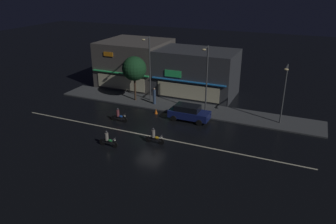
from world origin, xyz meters
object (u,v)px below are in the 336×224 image
object	(u,v)px
streetlamp_mid	(206,75)
streetlamp_east	(284,89)
motorcycle_lead	(108,140)
motorcycle_following	(119,116)
traffic_cone	(156,111)
motorcycle_opposite_lane	(154,137)
pedestrian_on_sidewalk	(154,96)
parked_car_near_kerb	(189,112)
streetlamp_west	(149,64)

from	to	relation	value
streetlamp_mid	streetlamp_east	size ratio (longest dim) A/B	1.21
streetlamp_east	motorcycle_lead	bearing A→B (deg)	-140.89
motorcycle_following	traffic_cone	xyz separation A→B (m)	(2.63, 3.54, -0.36)
streetlamp_mid	motorcycle_opposite_lane	xyz separation A→B (m)	(-2.09, -8.39, -3.89)
pedestrian_on_sidewalk	motorcycle_lead	world-z (taller)	pedestrian_on_sidewalk
streetlamp_east	pedestrian_on_sidewalk	distance (m)	14.57
streetlamp_mid	motorcycle_following	bearing A→B (deg)	-144.51
streetlamp_east	parked_car_near_kerb	world-z (taller)	streetlamp_east
parked_car_near_kerb	motorcycle_opposite_lane	xyz separation A→B (m)	(-1.02, -6.24, -0.24)
pedestrian_on_sidewalk	motorcycle_following	world-z (taller)	pedestrian_on_sidewalk
streetlamp_west	pedestrian_on_sidewalk	world-z (taller)	streetlamp_west
streetlamp_west	streetlamp_mid	bearing A→B (deg)	-9.15
motorcycle_lead	traffic_cone	bearing A→B (deg)	-99.91
streetlamp_west	traffic_cone	bearing A→B (deg)	-53.07
streetlamp_west	streetlamp_mid	xyz separation A→B (m)	(7.37, -1.19, -0.15)
streetlamp_mid	pedestrian_on_sidewalk	xyz separation A→B (m)	(-6.39, 0.46, -3.45)
streetlamp_east	parked_car_near_kerb	bearing A→B (deg)	-163.86
parked_car_near_kerb	motorcycle_opposite_lane	size ratio (longest dim) A/B	2.26
motorcycle_lead	streetlamp_west	bearing A→B (deg)	-87.53
traffic_cone	streetlamp_east	bearing A→B (deg)	10.37
streetlamp_west	motorcycle_opposite_lane	world-z (taller)	streetlamp_west
streetlamp_west	streetlamp_mid	world-z (taller)	streetlamp_west
streetlamp_mid	motorcycle_following	distance (m)	10.18
pedestrian_on_sidewalk	motorcycle_opposite_lane	xyz separation A→B (m)	(4.29, -8.85, -0.44)
streetlamp_west	traffic_cone	world-z (taller)	streetlamp_west
streetlamp_west	motorcycle_following	xyz separation A→B (m)	(-0.29, -6.65, -4.03)
parked_car_near_kerb	pedestrian_on_sidewalk	bearing A→B (deg)	153.84
streetlamp_west	motorcycle_lead	size ratio (longest dim) A/B	4.08
pedestrian_on_sidewalk	motorcycle_following	distance (m)	6.07
streetlamp_west	parked_car_near_kerb	bearing A→B (deg)	-27.93
parked_car_near_kerb	motorcycle_opposite_lane	world-z (taller)	parked_car_near_kerb
streetlamp_west	traffic_cone	size ratio (longest dim) A/B	14.09
motorcycle_lead	motorcycle_following	xyz separation A→B (m)	(-2.02, 5.11, 0.00)
pedestrian_on_sidewalk	streetlamp_west	bearing A→B (deg)	-109.72
motorcycle_lead	motorcycle_following	bearing A→B (deg)	-74.37
streetlamp_east	parked_car_near_kerb	distance (m)	9.82
pedestrian_on_sidewalk	motorcycle_lead	xyz separation A→B (m)	(0.74, -11.04, -0.44)
streetlamp_east	traffic_cone	xyz separation A→B (m)	(-12.95, -2.37, -3.57)
streetlamp_west	parked_car_near_kerb	size ratio (longest dim) A/B	1.80
streetlamp_west	streetlamp_east	distance (m)	15.33
pedestrian_on_sidewalk	motorcycle_lead	bearing A→B (deg)	20.56
streetlamp_mid	parked_car_near_kerb	bearing A→B (deg)	-116.54
motorcycle_opposite_lane	traffic_cone	distance (m)	7.12
parked_car_near_kerb	motorcycle_lead	world-z (taller)	parked_car_near_kerb
motorcycle_opposite_lane	streetlamp_east	bearing A→B (deg)	-137.00
streetlamp_west	streetlamp_mid	size ratio (longest dim) A/B	1.04
streetlamp_mid	streetlamp_east	distance (m)	7.96
parked_car_near_kerb	motorcycle_following	size ratio (longest dim) A/B	2.26
streetlamp_mid	motorcycle_lead	size ratio (longest dim) A/B	3.93
pedestrian_on_sidewalk	parked_car_near_kerb	xyz separation A→B (m)	(5.31, -2.61, -0.20)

